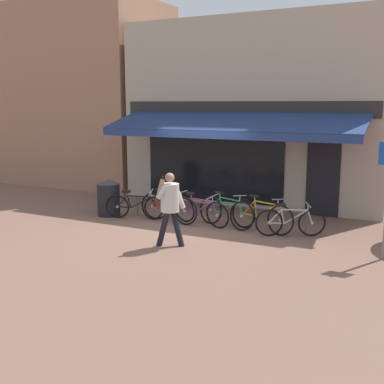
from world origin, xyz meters
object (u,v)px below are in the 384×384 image
at_px(bicycle_red, 168,208).
at_px(litter_bin, 109,197).
at_px(bicycle_purple, 200,211).
at_px(bicycle_orange, 262,216).
at_px(bicycle_green, 226,212).
at_px(bicycle_black, 136,206).
at_px(pedestrian_adult, 170,202).
at_px(bicycle_silver, 290,222).

relative_size(bicycle_red, litter_bin, 1.76).
xyz_separation_m(bicycle_red, bicycle_purple, (0.88, 0.09, -0.02)).
xyz_separation_m(bicycle_orange, litter_bin, (-4.33, -0.29, 0.12)).
xyz_separation_m(bicycle_green, litter_bin, (-3.40, -0.28, 0.12)).
height_order(bicycle_black, bicycle_purple, bicycle_purple).
xyz_separation_m(bicycle_red, pedestrian_adult, (1.09, -1.84, 0.59)).
height_order(bicycle_purple, bicycle_green, bicycle_green).
distance_m(bicycle_black, litter_bin, 0.93).
relative_size(bicycle_orange, bicycle_silver, 1.16).
xyz_separation_m(bicycle_red, bicycle_silver, (3.22, 0.09, -0.04)).
bearing_deg(bicycle_orange, pedestrian_adult, -108.30).
bearing_deg(pedestrian_adult, bicycle_orange, -119.32).
xyz_separation_m(bicycle_green, bicycle_orange, (0.94, 0.01, -0.00)).
bearing_deg(pedestrian_adult, bicycle_green, -97.85).
relative_size(bicycle_black, bicycle_green, 0.98).
bearing_deg(bicycle_purple, bicycle_silver, 12.14).
relative_size(pedestrian_adult, litter_bin, 1.61).
xyz_separation_m(pedestrian_adult, litter_bin, (-2.96, 1.79, -0.48)).
bearing_deg(bicycle_red, bicycle_orange, 12.10).
relative_size(bicycle_red, pedestrian_adult, 1.09).
bearing_deg(bicycle_red, pedestrian_adult, -52.70).
xyz_separation_m(bicycle_orange, bicycle_silver, (0.75, -0.14, -0.03)).
bearing_deg(bicycle_silver, pedestrian_adult, -164.30).
height_order(bicycle_green, bicycle_orange, bicycle_green).
bearing_deg(bicycle_red, litter_bin, -171.64).
bearing_deg(bicycle_silver, bicycle_orange, 142.56).
bearing_deg(bicycle_orange, bicycle_purple, -159.48).
distance_m(bicycle_silver, pedestrian_adult, 2.94).
distance_m(pedestrian_adult, litter_bin, 3.49).
bearing_deg(litter_bin, bicycle_purple, 2.97).
xyz_separation_m(bicycle_purple, pedestrian_adult, (0.21, -1.93, 0.61)).
relative_size(bicycle_green, bicycle_silver, 1.13).
bearing_deg(bicycle_silver, bicycle_green, 148.83).
bearing_deg(bicycle_purple, bicycle_black, -163.14).
bearing_deg(pedestrian_adult, bicycle_red, -55.13).
distance_m(bicycle_black, bicycle_orange, 3.43).
xyz_separation_m(bicycle_black, bicycle_red, (0.95, 0.06, 0.04)).
xyz_separation_m(bicycle_black, bicycle_purple, (1.83, 0.15, 0.02)).
bearing_deg(bicycle_black, bicycle_orange, -13.99).
distance_m(bicycle_black, pedestrian_adult, 2.78).
xyz_separation_m(bicycle_black, bicycle_orange, (3.42, 0.30, 0.04)).
bearing_deg(bicycle_orange, litter_bin, -160.91).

